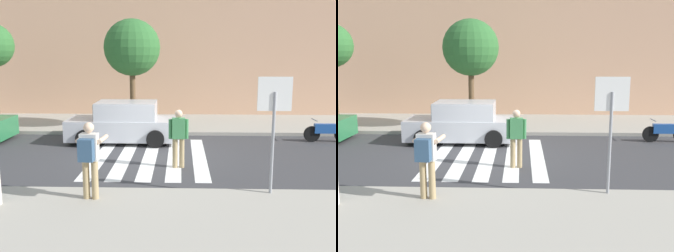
{
  "view_description": "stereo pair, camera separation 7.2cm",
  "coord_description": "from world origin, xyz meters",
  "views": [
    {
      "loc": [
        0.99,
        -12.19,
        3.33
      ],
      "look_at": [
        0.6,
        -0.2,
        1.1
      ],
      "focal_mm": 42.0,
      "sensor_mm": 36.0,
      "label": 1
    },
    {
      "loc": [
        1.06,
        -12.19,
        3.33
      ],
      "look_at": [
        0.6,
        -0.2,
        1.1
      ],
      "focal_mm": 42.0,
      "sensor_mm": 36.0,
      "label": 2
    }
  ],
  "objects": [
    {
      "name": "parked_car_silver",
      "position": [
        -1.13,
        2.3,
        0.73
      ],
      "size": [
        4.1,
        1.92,
        1.55
      ],
      "color": "#B7BABF",
      "rests_on": "ground"
    },
    {
      "name": "crosswalk_stripe_4",
      "position": [
        1.6,
        0.2,
        0.0
      ],
      "size": [
        0.44,
        5.2,
        0.01
      ],
      "primitive_type": "cube",
      "color": "silver",
      "rests_on": "ground"
    },
    {
      "name": "sidewalk_far",
      "position": [
        0.0,
        6.0,
        0.07
      ],
      "size": [
        60.0,
        4.8,
        0.14
      ],
      "primitive_type": "cube",
      "color": "#9E998C",
      "rests_on": "ground"
    },
    {
      "name": "crosswalk_stripe_1",
      "position": [
        -0.8,
        0.2,
        0.0
      ],
      "size": [
        0.44,
        5.2,
        0.01
      ],
      "primitive_type": "cube",
      "color": "silver",
      "rests_on": "ground"
    },
    {
      "name": "crosswalk_stripe_2",
      "position": [
        0.0,
        0.2,
        0.0
      ],
      "size": [
        0.44,
        5.2,
        0.01
      ],
      "primitive_type": "cube",
      "color": "silver",
      "rests_on": "ground"
    },
    {
      "name": "stop_sign",
      "position": [
        3.08,
        -3.43,
        2.09
      ],
      "size": [
        0.76,
        0.08,
        2.68
      ],
      "color": "gray",
      "rests_on": "sidewalk_near"
    },
    {
      "name": "motorcycle",
      "position": [
        6.56,
        2.6,
        0.41
      ],
      "size": [
        1.76,
        0.6,
        0.87
      ],
      "color": "black",
      "rests_on": "ground"
    },
    {
      "name": "crosswalk_stripe_3",
      "position": [
        0.8,
        0.2,
        0.0
      ],
      "size": [
        0.44,
        5.2,
        0.01
      ],
      "primitive_type": "cube",
      "color": "silver",
      "rests_on": "ground"
    },
    {
      "name": "building_facade_far",
      "position": [
        0.0,
        10.4,
        3.74
      ],
      "size": [
        56.0,
        4.0,
        7.47
      ],
      "primitive_type": "cube",
      "color": "tan",
      "rests_on": "ground"
    },
    {
      "name": "ground_plane",
      "position": [
        0.0,
        0.0,
        0.0
      ],
      "size": [
        120.0,
        120.0,
        0.0
      ],
      "primitive_type": "plane",
      "color": "#38383A"
    },
    {
      "name": "street_tree_center",
      "position": [
        -1.03,
        4.28,
        3.54
      ],
      "size": [
        2.34,
        2.34,
        4.59
      ],
      "color": "brown",
      "rests_on": "sidewalk_far"
    },
    {
      "name": "photographer_with_backpack",
      "position": [
        -1.0,
        -3.96,
        1.17
      ],
      "size": [
        0.63,
        0.88,
        1.72
      ],
      "color": "tan",
      "rests_on": "sidewalk_near"
    },
    {
      "name": "pedestrian_crossing",
      "position": [
        0.93,
        -0.99,
        0.97
      ],
      "size": [
        0.58,
        0.26,
        1.72
      ],
      "color": "tan",
      "rests_on": "ground"
    },
    {
      "name": "crosswalk_stripe_0",
      "position": [
        -1.6,
        0.2,
        0.0
      ],
      "size": [
        0.44,
        5.2,
        0.01
      ],
      "primitive_type": "cube",
      "color": "silver",
      "rests_on": "ground"
    }
  ]
}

